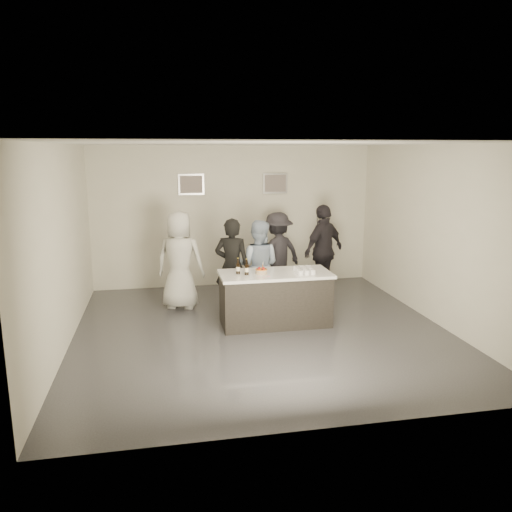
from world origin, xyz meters
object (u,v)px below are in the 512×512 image
person_main_black (232,266)px  person_main_blue (258,265)px  beer_bottle_a (238,266)px  beer_bottle_b (247,267)px  person_guest_back (277,253)px  cake (261,272)px  person_guest_left (180,260)px  bar_counter (275,298)px  person_guest_right (323,250)px

person_main_black → person_main_blue: person_main_black is taller
beer_bottle_a → person_main_blue: 0.98m
beer_bottle_b → person_main_black: bearing=99.5°
beer_bottle_b → person_main_blue: size_ratio=0.16×
beer_bottle_a → person_guest_back: person_guest_back is taller
cake → person_main_blue: size_ratio=0.12×
person_main_blue → person_guest_left: bearing=6.0°
person_main_blue → person_guest_back: size_ratio=1.00×
person_main_black → person_main_blue: size_ratio=1.04×
bar_counter → beer_bottle_b: 0.76m
beer_bottle_a → person_main_black: bearing=89.9°
beer_bottle_a → person_main_blue: person_main_blue is taller
cake → person_main_black: person_main_black is taller
cake → bar_counter: bearing=9.1°
person_main_blue → person_guest_left: size_ratio=0.92×
beer_bottle_b → person_guest_left: size_ratio=0.14×
beer_bottle_a → person_main_black: person_main_black is taller
person_guest_right → beer_bottle_a: bearing=4.2°
bar_counter → person_guest_back: bearing=75.5°
cake → person_guest_right: size_ratio=0.11×
person_guest_left → beer_bottle_b: bearing=147.4°
person_guest_right → person_guest_back: size_ratio=1.10×
person_main_blue → beer_bottle_a: bearing=79.5°
beer_bottle_b → person_main_black: (-0.13, 0.77, -0.16)m
person_main_blue → person_main_black: bearing=36.3°
cake → person_main_black: 0.85m
person_guest_left → person_guest_right: (2.87, 0.29, 0.01)m
beer_bottle_b → person_guest_right: person_guest_right is taller
cake → beer_bottle_a: bearing=168.8°
bar_counter → person_guest_back: size_ratio=1.11×
cake → beer_bottle_a: size_ratio=0.75×
person_main_blue → person_guest_right: (1.47, 0.66, 0.09)m
beer_bottle_b → cake: bearing=3.3°
person_guest_back → person_main_black: bearing=23.4°
bar_counter → cake: bearing=-170.9°
person_guest_right → bar_counter: bearing=15.6°
beer_bottle_b → person_main_blue: person_main_blue is taller
person_main_black → person_guest_back: person_main_black is taller
cake → beer_bottle_b: bearing=-176.7°
beer_bottle_a → person_main_black: (0.00, 0.68, -0.16)m
person_main_blue → person_guest_back: person_guest_back is taller
bar_counter → beer_bottle_b: beer_bottle_b is taller
cake → person_guest_back: size_ratio=0.12×
person_guest_right → person_guest_back: bearing=-53.4°
bar_counter → person_main_black: 1.04m
cake → person_guest_right: 2.22m
bar_counter → person_guest_right: 2.08m
beer_bottle_a → beer_bottle_b: (0.13, -0.09, 0.00)m
cake → person_guest_right: (1.60, 1.55, -0.01)m
beer_bottle_b → person_guest_left: 1.64m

